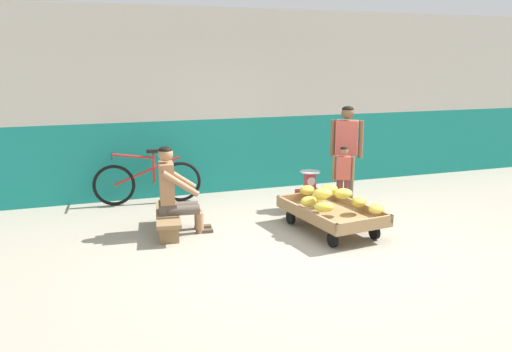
{
  "coord_description": "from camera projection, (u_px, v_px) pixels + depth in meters",
  "views": [
    {
      "loc": [
        -2.58,
        -5.15,
        2.21
      ],
      "look_at": [
        -0.44,
        0.96,
        0.75
      ],
      "focal_mm": 36.43,
      "sensor_mm": 36.0,
      "label": 1
    }
  ],
  "objects": [
    {
      "name": "ground_plane",
      "position": [
        318.0,
        253.0,
        6.06
      ],
      "size": [
        80.0,
        80.0,
        0.0
      ],
      "primitive_type": "plane",
      "color": "gray"
    },
    {
      "name": "back_wall",
      "position": [
        235.0,
        102.0,
        8.75
      ],
      "size": [
        16.0,
        0.3,
        3.02
      ],
      "color": "#19847A",
      "rests_on": "ground"
    },
    {
      "name": "banana_cart",
      "position": [
        331.0,
        214.0,
        6.78
      ],
      "size": [
        1.01,
        1.53,
        0.36
      ],
      "color": "#99754C",
      "rests_on": "ground"
    },
    {
      "name": "banana_pile",
      "position": [
        332.0,
        197.0,
        6.74
      ],
      "size": [
        0.93,
        1.4,
        0.27
      ],
      "color": "gold",
      "rests_on": "banana_cart"
    },
    {
      "name": "low_bench",
      "position": [
        168.0,
        218.0,
        6.72
      ],
      "size": [
        0.46,
        1.13,
        0.27
      ],
      "color": "olive",
      "rests_on": "ground"
    },
    {
      "name": "vendor_seated",
      "position": [
        174.0,
        190.0,
        6.66
      ],
      "size": [
        0.71,
        0.53,
        1.14
      ],
      "color": "#9E704C",
      "rests_on": "ground"
    },
    {
      "name": "plastic_crate",
      "position": [
        309.0,
        200.0,
        7.76
      ],
      "size": [
        0.36,
        0.28,
        0.3
      ],
      "color": "red",
      "rests_on": "ground"
    },
    {
      "name": "weighing_scale",
      "position": [
        310.0,
        181.0,
        7.69
      ],
      "size": [
        0.3,
        0.3,
        0.29
      ],
      "color": "#28282D",
      "rests_on": "plastic_crate"
    },
    {
      "name": "bicycle_near_left",
      "position": [
        148.0,
        181.0,
        8.07
      ],
      "size": [
        1.66,
        0.48,
        0.86
      ],
      "color": "black",
      "rests_on": "ground"
    },
    {
      "name": "customer_adult",
      "position": [
        347.0,
        145.0,
        7.83
      ],
      "size": [
        0.42,
        0.35,
        1.53
      ],
      "color": "brown",
      "rests_on": "ground"
    },
    {
      "name": "customer_child",
      "position": [
        343.0,
        172.0,
        7.49
      ],
      "size": [
        0.29,
        0.2,
        0.99
      ],
      "color": "brown",
      "rests_on": "ground"
    },
    {
      "name": "shopping_bag",
      "position": [
        338.0,
        208.0,
        7.47
      ],
      "size": [
        0.18,
        0.12,
        0.24
      ],
      "primitive_type": "cube",
      "color": "#D13D4C",
      "rests_on": "ground"
    }
  ]
}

